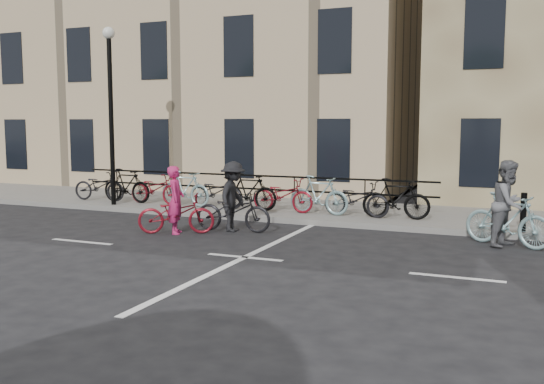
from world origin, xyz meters
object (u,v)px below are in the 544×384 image
at_px(cyclist_dark, 233,204).
at_px(cyclist_grey, 508,212).
at_px(lamp_post, 110,93).
at_px(cyclist_pink, 176,210).

bearing_deg(cyclist_dark, cyclist_grey, -88.72).
relative_size(lamp_post, cyclist_grey, 2.68).
height_order(lamp_post, cyclist_dark, lamp_post).
bearing_deg(cyclist_grey, cyclist_dark, 118.76).
height_order(cyclist_pink, cyclist_grey, cyclist_grey).
distance_m(cyclist_grey, cyclist_dark, 6.24).
bearing_deg(cyclist_grey, lamp_post, 106.34).
xyz_separation_m(lamp_post, cyclist_grey, (11.20, -1.24, -2.74)).
xyz_separation_m(lamp_post, cyclist_dark, (5.00, -1.90, -2.82)).
height_order(lamp_post, cyclist_grey, lamp_post).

